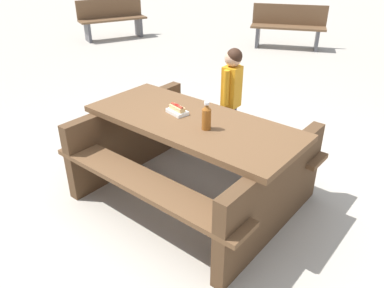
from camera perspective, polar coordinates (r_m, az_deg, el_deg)
The scene contains 7 objects.
ground_plane at distance 3.44m, azimuth 0.00°, elevation -7.71°, with size 30.00×30.00×0.00m, color #ADA599.
picnic_table at distance 3.20m, azimuth 0.00°, elevation -1.26°, with size 1.95×1.59×0.75m.
soda_bottle at distance 2.86m, azimuth 2.18°, elevation 4.09°, with size 0.07×0.07×0.22m.
hotdog_tray at distance 3.16m, azimuth -2.24°, elevation 5.11°, with size 0.21×0.16×0.08m.
child_in_coat at distance 3.91m, azimuth 5.98°, elevation 8.45°, with size 0.17×0.27×1.10m.
park_bench_near at distance 9.23m, azimuth -11.90°, elevation 18.00°, with size 1.06×1.51×0.85m.
park_bench_far at distance 8.43m, azimuth 14.22°, elevation 16.81°, with size 1.55×0.86×0.85m.
Camera 1 is at (-1.51, 2.33, 2.03)m, focal length 35.61 mm.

